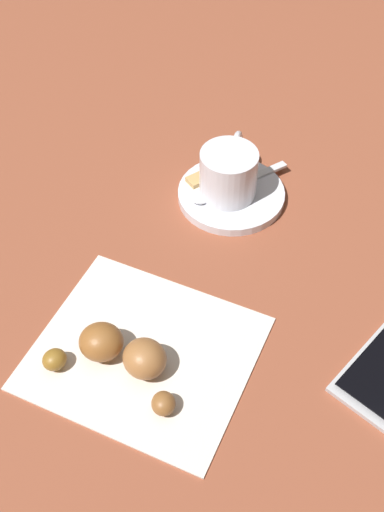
% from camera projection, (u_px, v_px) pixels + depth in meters
% --- Properties ---
extents(ground_plane, '(1.80, 1.80, 0.00)m').
position_uv_depth(ground_plane, '(203.00, 255.00, 0.68)').
color(ground_plane, brown).
extents(saucer, '(0.12, 0.12, 0.01)m').
position_uv_depth(saucer, '(231.00, 195.00, 0.73)').
color(saucer, silver).
rests_on(saucer, ground).
extents(espresso_cup, '(0.09, 0.06, 0.06)m').
position_uv_depth(espresso_cup, '(229.00, 172.00, 0.71)').
color(espresso_cup, silver).
rests_on(espresso_cup, saucer).
extents(teaspoon, '(0.10, 0.10, 0.01)m').
position_uv_depth(teaspoon, '(224.00, 189.00, 0.73)').
color(teaspoon, silver).
rests_on(teaspoon, saucer).
extents(sugar_packet, '(0.06, 0.06, 0.01)m').
position_uv_depth(sugar_packet, '(214.00, 172.00, 0.75)').
color(sugar_packet, tan).
rests_on(sugar_packet, saucer).
extents(napkin, '(0.21, 0.22, 0.00)m').
position_uv_depth(napkin, '(144.00, 352.00, 0.60)').
color(napkin, silver).
rests_on(napkin, ground).
extents(croissant, '(0.08, 0.14, 0.03)m').
position_uv_depth(croissant, '(121.00, 354.00, 0.58)').
color(croissant, brown).
rests_on(croissant, napkin).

